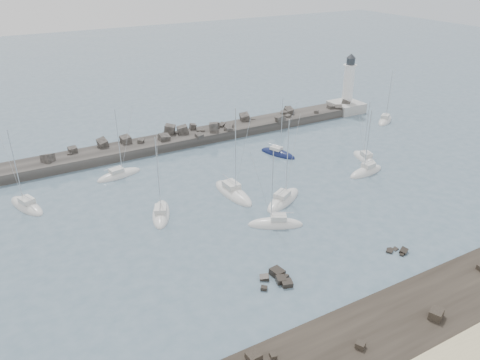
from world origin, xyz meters
name	(u,v)px	position (x,y,z in m)	size (l,w,h in m)	color
ground	(265,239)	(0.00, 0.00, 0.00)	(400.00, 400.00, 0.00)	slate
rock_shelf	(382,345)	(-0.02, -22.00, 0.01)	(140.00, 12.00, 1.69)	black
rock_cluster_near	(278,278)	(-3.23, -8.22, 0.13)	(4.32, 3.89, 1.56)	black
rock_cluster_far	(397,251)	(13.41, -11.06, 0.07)	(2.72, 2.44, 1.11)	black
breakwater	(128,152)	(-7.41, 38.01, 0.32)	(115.00, 6.92, 5.15)	#312E2B
lighthouse	(347,99)	(47.00, 38.00, 3.09)	(7.00, 7.00, 14.60)	#A5A5A0
sailboat_1	(27,206)	(-27.23, 25.33, 0.15)	(5.47, 8.86, 13.50)	silver
sailboat_2	(161,214)	(-10.12, 12.96, 0.14)	(5.57, 8.64, 13.14)	silver
sailboat_3	(119,175)	(-11.74, 29.23, 0.13)	(8.51, 4.00, 12.93)	silver
sailboat_4	(276,224)	(3.19, 2.23, 0.15)	(8.14, 6.00, 12.75)	silver
sailboat_5	(233,193)	(2.38, 13.53, 0.16)	(3.70, 10.19, 15.88)	silver
sailboat_6	(283,200)	(8.18, 7.68, 0.15)	(9.32, 6.73, 14.35)	silver
sailboat_7	(278,154)	(17.74, 23.72, 0.13)	(5.10, 7.98, 12.14)	#101945
sailboat_8	(366,172)	(26.78, 9.08, 0.16)	(8.10, 3.39, 12.71)	silver
sailboat_9	(365,159)	(30.58, 13.55, 0.15)	(3.90, 7.84, 12.10)	silver
sailboat_10	(385,121)	(49.98, 27.85, 0.15)	(7.90, 6.24, 12.55)	silver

